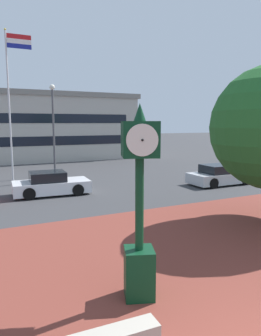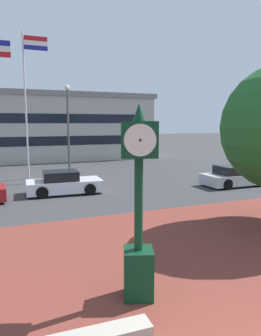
{
  "view_description": "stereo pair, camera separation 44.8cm",
  "coord_description": "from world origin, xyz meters",
  "px_view_note": "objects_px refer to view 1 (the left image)",
  "views": [
    {
      "loc": [
        -4.04,
        -2.47,
        3.92
      ],
      "look_at": [
        -1.02,
        3.79,
        2.92
      ],
      "focal_mm": 33.53,
      "sensor_mm": 36.0,
      "label": 1
    },
    {
      "loc": [
        -3.63,
        -2.66,
        3.92
      ],
      "look_at": [
        -1.02,
        3.79,
        2.92
      ],
      "focal_mm": 33.53,
      "sensor_mm": 36.0,
      "label": 2
    }
  ],
  "objects_px": {
    "car_street_far": "(220,176)",
    "flagpole_secondary": "(11,94)",
    "street_clock": "(139,207)",
    "street_lamp_post": "(53,122)",
    "car_street_near": "(51,184)"
  },
  "relations": [
    {
      "from": "car_street_far",
      "to": "flagpole_secondary",
      "type": "relative_size",
      "value": 0.41
    },
    {
      "from": "street_clock",
      "to": "car_street_far",
      "type": "distance_m",
      "value": 14.37
    },
    {
      "from": "street_lamp_post",
      "to": "car_street_near",
      "type": "bearing_deg",
      "value": -105.49
    },
    {
      "from": "car_street_far",
      "to": "flagpole_secondary",
      "type": "bearing_deg",
      "value": -121.72
    },
    {
      "from": "flagpole_secondary",
      "to": "street_lamp_post",
      "type": "relative_size",
      "value": 1.55
    },
    {
      "from": "car_street_near",
      "to": "street_lamp_post",
      "type": "distance_m",
      "value": 5.43
    },
    {
      "from": "street_clock",
      "to": "street_lamp_post",
      "type": "bearing_deg",
      "value": 104.44
    },
    {
      "from": "street_clock",
      "to": "street_lamp_post",
      "type": "xyz_separation_m",
      "value": [
        1.45,
        15.35,
        1.85
      ]
    },
    {
      "from": "car_street_near",
      "to": "car_street_far",
      "type": "xyz_separation_m",
      "value": [
        10.38,
        -1.78,
        0.0
      ]
    },
    {
      "from": "flagpole_secondary",
      "to": "street_lamp_post",
      "type": "distance_m",
      "value": 3.39
    },
    {
      "from": "car_street_far",
      "to": "street_lamp_post",
      "type": "xyz_separation_m",
      "value": [
        -9.24,
        5.89,
        3.38
      ]
    },
    {
      "from": "street_clock",
      "to": "street_lamp_post",
      "type": "height_order",
      "value": "street_lamp_post"
    },
    {
      "from": "street_lamp_post",
      "to": "street_clock",
      "type": "bearing_deg",
      "value": -95.41
    },
    {
      "from": "car_street_far",
      "to": "street_lamp_post",
      "type": "bearing_deg",
      "value": -122.11
    },
    {
      "from": "car_street_near",
      "to": "flagpole_secondary",
      "type": "bearing_deg",
      "value": -163.63
    }
  ]
}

